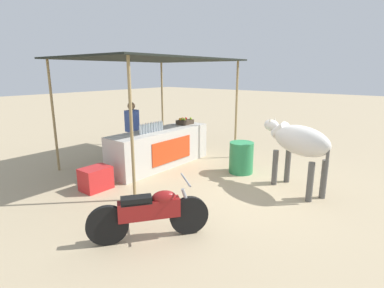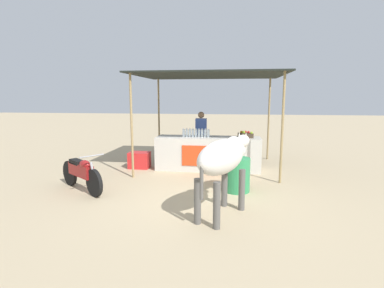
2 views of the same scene
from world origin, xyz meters
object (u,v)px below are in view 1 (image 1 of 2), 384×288
at_px(cooler_box, 96,179).
at_px(water_barrel, 241,158).
at_px(fruit_crate, 185,122).
at_px(vendor_behind_counter, 133,132).
at_px(stall_counter, 161,148).
at_px(motorcycle_parked, 151,212).
at_px(cow, 298,142).

xyz_separation_m(cooler_box, water_barrel, (2.86, -1.85, 0.14)).
relative_size(fruit_crate, water_barrel, 0.58).
bearing_deg(water_barrel, vendor_behind_counter, 112.28).
bearing_deg(water_barrel, cooler_box, 147.18).
height_order(fruit_crate, vendor_behind_counter, vendor_behind_counter).
bearing_deg(cooler_box, vendor_behind_counter, 25.80).
xyz_separation_m(stall_counter, cooler_box, (-2.05, -0.10, -0.24)).
xyz_separation_m(vendor_behind_counter, motorcycle_parked, (-2.37, -3.15, -0.42)).
bearing_deg(motorcycle_parked, cow, -17.00).
height_order(fruit_crate, cooler_box, fruit_crate).
distance_m(stall_counter, cooler_box, 2.06).
xyz_separation_m(fruit_crate, vendor_behind_counter, (-1.35, 0.69, -0.18)).
distance_m(cooler_box, cow, 4.26).
bearing_deg(vendor_behind_counter, stall_counter, -69.13).
relative_size(fruit_crate, vendor_behind_counter, 0.27).
height_order(vendor_behind_counter, motorcycle_parked, vendor_behind_counter).
height_order(stall_counter, fruit_crate, fruit_crate).
height_order(cooler_box, motorcycle_parked, motorcycle_parked).
bearing_deg(motorcycle_parked, fruit_crate, 33.45).
bearing_deg(cow, cooler_box, 128.33).
height_order(vendor_behind_counter, cow, vendor_behind_counter).
bearing_deg(motorcycle_parked, cooler_box, 75.11).
bearing_deg(vendor_behind_counter, motorcycle_parked, -126.94).
bearing_deg(fruit_crate, stall_counter, -176.84).
distance_m(vendor_behind_counter, water_barrel, 2.95).
distance_m(stall_counter, vendor_behind_counter, 0.89).
bearing_deg(vendor_behind_counter, water_barrel, -67.72).
distance_m(fruit_crate, cow, 3.48).
xyz_separation_m(stall_counter, vendor_behind_counter, (-0.29, 0.75, 0.37)).
relative_size(fruit_crate, cow, 0.24).
distance_m(water_barrel, motorcycle_parked, 3.51).
xyz_separation_m(vendor_behind_counter, water_barrel, (1.10, -2.70, -0.47)).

